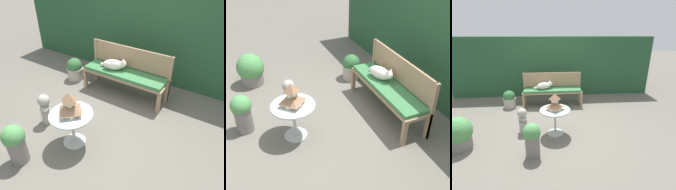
% 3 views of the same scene
% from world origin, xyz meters
% --- Properties ---
extents(ground, '(30.00, 30.00, 0.00)m').
position_xyz_m(ground, '(0.00, 0.00, 0.00)').
color(ground, '#666056').
extents(garden_bench, '(1.64, 0.45, 0.49)m').
position_xyz_m(garden_bench, '(-0.02, 1.09, 0.42)').
color(garden_bench, '#937556').
rests_on(garden_bench, ground).
extents(bench_backrest, '(1.64, 0.06, 0.91)m').
position_xyz_m(bench_backrest, '(-0.02, 1.30, 0.66)').
color(bench_backrest, '#937556').
rests_on(bench_backrest, ground).
extents(cat, '(0.53, 0.31, 0.24)m').
position_xyz_m(cat, '(-0.25, 1.09, 0.59)').
color(cat, silver).
rests_on(cat, garden_bench).
extents(patio_table, '(0.61, 0.61, 0.54)m').
position_xyz_m(patio_table, '(-0.01, -0.41, 0.42)').
color(patio_table, '#B7B7B2').
rests_on(patio_table, ground).
extents(pagoda_birdhouse, '(0.29, 0.29, 0.34)m').
position_xyz_m(pagoda_birdhouse, '(-0.01, -0.41, 0.68)').
color(pagoda_birdhouse, beige).
rests_on(pagoda_birdhouse, patio_table).
extents(garden_bust, '(0.30, 0.31, 0.54)m').
position_xyz_m(garden_bust, '(-0.68, -0.31, 0.30)').
color(garden_bust, '#A39E93').
rests_on(garden_bust, ground).
extents(potted_plant_table_far, '(0.36, 0.36, 0.48)m').
position_xyz_m(potted_plant_table_far, '(-1.23, 1.04, 0.24)').
color(potted_plant_table_far, '#ADA393').
rests_on(potted_plant_table_far, ground).
extents(potted_plant_hedge_corner, '(0.30, 0.30, 0.60)m').
position_xyz_m(potted_plant_hedge_corner, '(-0.42, -1.06, 0.33)').
color(potted_plant_hedge_corner, slate).
rests_on(potted_plant_hedge_corner, ground).
extents(potted_plant_patio_mid, '(0.50, 0.50, 0.60)m').
position_xyz_m(potted_plant_patio_mid, '(-1.75, -0.75, 0.29)').
color(potted_plant_patio_mid, slate).
rests_on(potted_plant_patio_mid, ground).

